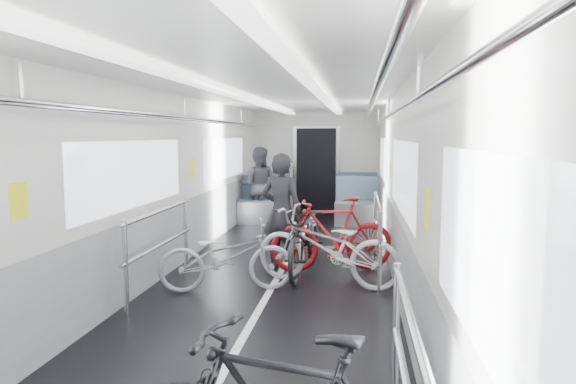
% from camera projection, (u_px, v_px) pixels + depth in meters
% --- Properties ---
extents(car_shell, '(3.02, 14.01, 2.41)m').
position_uv_depth(car_shell, '(286.00, 185.00, 7.33)').
color(car_shell, black).
rests_on(car_shell, ground).
extents(bike_left_far, '(1.68, 0.95, 0.83)m').
position_uv_depth(bike_left_far, '(227.00, 256.00, 6.03)').
color(bike_left_far, '#99989D').
rests_on(bike_left_far, floor).
extents(bike_right_mid, '(1.94, 1.12, 0.96)m').
position_uv_depth(bike_right_mid, '(326.00, 247.00, 6.24)').
color(bike_right_mid, silver).
rests_on(bike_right_mid, floor).
extents(bike_right_far, '(1.75, 0.93, 1.01)m').
position_uv_depth(bike_right_far, '(333.00, 234.00, 6.90)').
color(bike_right_far, '#A11319').
rests_on(bike_right_far, floor).
extents(bike_aisle, '(0.78, 1.80, 0.92)m').
position_uv_depth(bike_aisle, '(306.00, 239.00, 6.82)').
color(bike_aisle, black).
rests_on(bike_aisle, floor).
extents(person_standing, '(0.67, 0.53, 1.60)m').
position_uv_depth(person_standing, '(282.00, 212.00, 6.93)').
color(person_standing, black).
rests_on(person_standing, floor).
extents(person_seated, '(0.78, 0.61, 1.59)m').
position_uv_depth(person_seated, '(259.00, 185.00, 10.71)').
color(person_seated, '#312F38').
rests_on(person_seated, floor).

